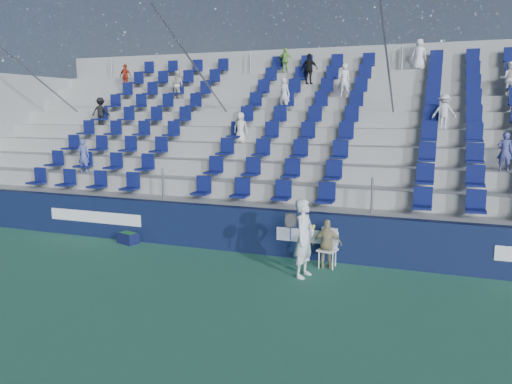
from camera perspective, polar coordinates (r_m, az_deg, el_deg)
ground at (r=10.70m, az=-6.39°, el=-11.25°), size 70.00×70.00×0.00m
sponsor_wall at (r=13.28m, az=-0.27°, el=-4.41°), size 24.00×0.32×1.20m
grandstand at (r=17.83m, az=5.54°, el=4.05°), size 24.00×8.17×6.63m
tennis_player at (r=11.35m, az=5.51°, el=-5.27°), size 0.69×0.72×1.80m
line_judge_chair at (r=12.25m, az=8.27°, el=-5.99°), size 0.49×0.51×0.94m
line_judge at (r=12.09m, az=8.13°, el=-5.91°), size 0.74×0.41×1.19m
ball_bin at (r=14.73m, az=-14.39°, el=-5.05°), size 0.65×0.52×0.32m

